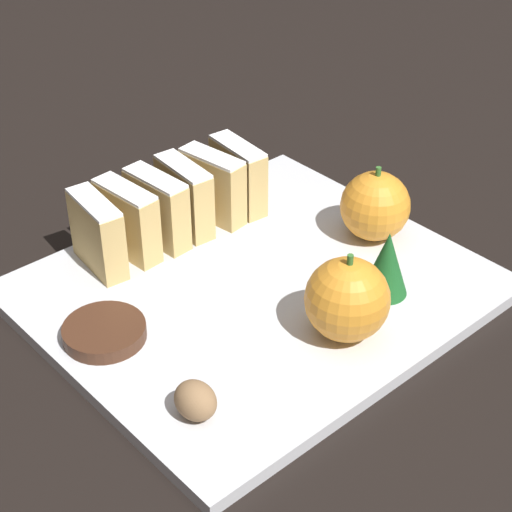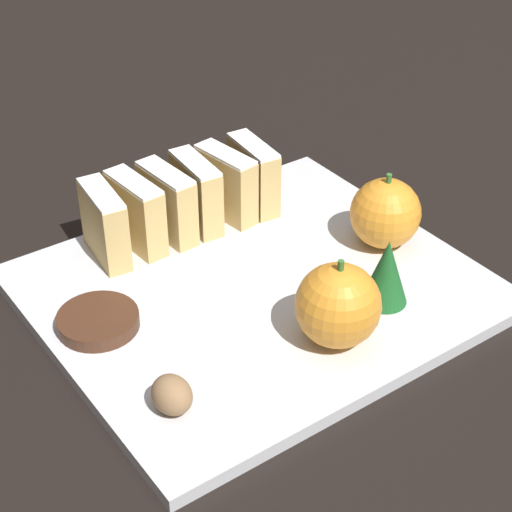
{
  "view_description": "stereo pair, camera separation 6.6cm",
  "coord_description": "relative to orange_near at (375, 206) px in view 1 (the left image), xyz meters",
  "views": [
    {
      "loc": [
        0.44,
        -0.4,
        0.46
      ],
      "look_at": [
        0.0,
        0.0,
        0.04
      ],
      "focal_mm": 60.0,
      "sensor_mm": 36.0,
      "label": 1
    },
    {
      "loc": [
        0.49,
        -0.35,
        0.46
      ],
      "look_at": [
        0.0,
        0.0,
        0.04
      ],
      "focal_mm": 60.0,
      "sensor_mm": 36.0,
      "label": 2
    }
  ],
  "objects": [
    {
      "name": "stollen_slice_third",
      "position": [
        -0.13,
        -0.15,
        0.0
      ],
      "size": [
        0.07,
        0.03,
        0.07
      ],
      "color": "tan",
      "rests_on": "serving_platter"
    },
    {
      "name": "evergreen_sprig",
      "position": [
        0.07,
        -0.06,
        -0.0
      ],
      "size": [
        0.04,
        0.04,
        0.06
      ],
      "color": "#195623",
      "rests_on": "serving_platter"
    },
    {
      "name": "serving_platter",
      "position": [
        -0.02,
        -0.13,
        -0.04
      ],
      "size": [
        0.32,
        0.36,
        0.01
      ],
      "color": "silver",
      "rests_on": "ground_plane"
    },
    {
      "name": "chocolate_cookie",
      "position": [
        -0.04,
        -0.27,
        -0.03
      ],
      "size": [
        0.07,
        0.07,
        0.01
      ],
      "color": "#472819",
      "rests_on": "serving_platter"
    },
    {
      "name": "stollen_slice_fifth",
      "position": [
        -0.13,
        -0.09,
        0.0
      ],
      "size": [
        0.07,
        0.03,
        0.07
      ],
      "color": "tan",
      "rests_on": "serving_platter"
    },
    {
      "name": "stollen_slice_front",
      "position": [
        -0.13,
        -0.22,
        0.0
      ],
      "size": [
        0.07,
        0.03,
        0.07
      ],
      "color": "tan",
      "rests_on": "serving_platter"
    },
    {
      "name": "stollen_slice_sixth",
      "position": [
        -0.13,
        -0.06,
        0.0
      ],
      "size": [
        0.07,
        0.03,
        0.07
      ],
      "color": "tan",
      "rests_on": "serving_platter"
    },
    {
      "name": "stollen_slice_fourth",
      "position": [
        -0.13,
        -0.12,
        0.0
      ],
      "size": [
        0.07,
        0.03,
        0.07
      ],
      "color": "tan",
      "rests_on": "serving_platter"
    },
    {
      "name": "orange_far",
      "position": [
        0.08,
        -0.12,
        0.0
      ],
      "size": [
        0.07,
        0.07,
        0.08
      ],
      "color": "orange",
      "rests_on": "serving_platter"
    },
    {
      "name": "orange_near",
      "position": [
        0.0,
        0.0,
        0.0
      ],
      "size": [
        0.07,
        0.07,
        0.07
      ],
      "color": "orange",
      "rests_on": "serving_platter"
    },
    {
      "name": "stollen_slice_second",
      "position": [
        -0.13,
        -0.19,
        0.0
      ],
      "size": [
        0.07,
        0.03,
        0.07
      ],
      "color": "tan",
      "rests_on": "serving_platter"
    },
    {
      "name": "walnut",
      "position": [
        0.07,
        -0.27,
        -0.02
      ],
      "size": [
        0.03,
        0.03,
        0.03
      ],
      "color": "#8E6B47",
      "rests_on": "serving_platter"
    },
    {
      "name": "ground_plane",
      "position": [
        -0.02,
        -0.13,
        -0.04
      ],
      "size": [
        6.0,
        6.0,
        0.0
      ],
      "primitive_type": "plane",
      "color": "black"
    }
  ]
}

